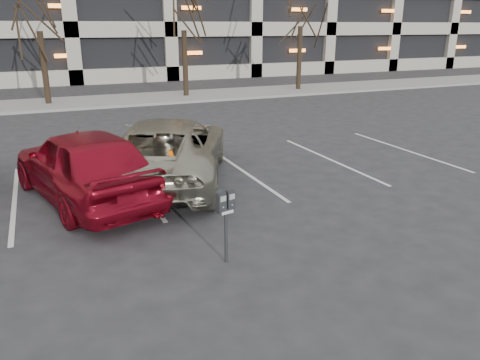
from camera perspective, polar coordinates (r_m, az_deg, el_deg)
name	(u,v)px	position (r m, az deg, el deg)	size (l,w,h in m)	color
ground	(226,207)	(10.09, -1.76, -3.36)	(140.00, 140.00, 0.00)	#28282B
sidewalk	(112,101)	(25.24, -15.39, 9.30)	(80.00, 4.00, 0.12)	gray
stall_lines	(139,184)	(11.82, -12.22, -0.46)	(16.90, 5.20, 0.00)	silver
parking_meter	(226,208)	(7.47, -1.75, -3.43)	(0.34, 0.19, 1.25)	black
suv_silver	(167,150)	(11.76, -8.86, 3.67)	(4.69, 6.33, 1.60)	#A9A590
car_red	(85,164)	(10.80, -18.43, 1.81)	(1.97, 4.89, 1.67)	maroon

